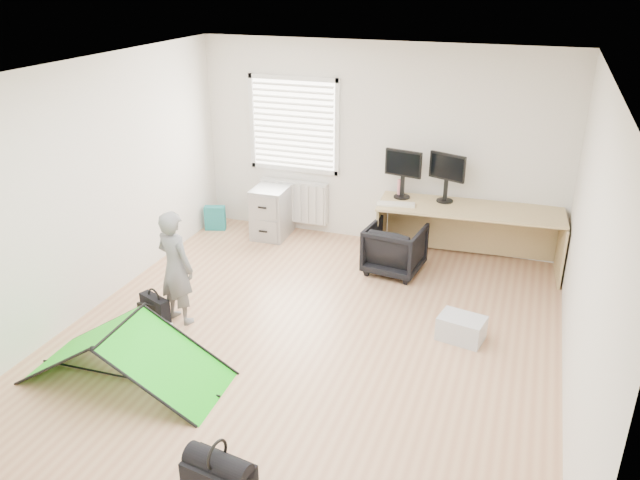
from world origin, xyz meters
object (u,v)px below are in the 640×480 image
(monitor_right, at_px, (446,184))
(office_chair, at_px, (395,249))
(desk, at_px, (467,237))
(storage_crate, at_px, (461,328))
(filing_cabinet, at_px, (272,211))
(kite, at_px, (124,353))
(monitor_left, at_px, (403,180))
(person, at_px, (176,267))
(thermos, at_px, (400,188))
(duffel_bag, at_px, (219,477))
(laptop_bag, at_px, (155,309))

(monitor_right, relative_size, office_chair, 0.71)
(desk, height_order, storage_crate, desk)
(filing_cabinet, bearing_deg, storage_crate, -34.69)
(desk, height_order, kite, desk)
(monitor_left, distance_m, monitor_right, 0.55)
(monitor_right, height_order, kite, monitor_right)
(monitor_left, bearing_deg, filing_cabinet, -167.44)
(office_chair, bearing_deg, filing_cabinet, -9.26)
(monitor_left, distance_m, person, 3.16)
(monitor_left, xyz_separation_m, kite, (-1.75, -3.65, -0.72))
(desk, xyz_separation_m, office_chair, (-0.82, -0.51, -0.08))
(thermos, bearing_deg, monitor_right, -2.44)
(storage_crate, bearing_deg, filing_cabinet, 147.44)
(duffel_bag, bearing_deg, person, 136.03)
(office_chair, bearing_deg, monitor_left, -76.18)
(laptop_bag, bearing_deg, person, 45.35)
(person, bearing_deg, monitor_right, -116.54)
(monitor_right, distance_m, office_chair, 1.06)
(desk, relative_size, duffel_bag, 4.38)
(office_chair, bearing_deg, desk, -141.23)
(monitor_left, relative_size, kite, 0.26)
(duffel_bag, bearing_deg, monitor_left, 94.71)
(duffel_bag, bearing_deg, kite, 156.39)
(person, xyz_separation_m, storage_crate, (2.94, 0.63, -0.51))
(filing_cabinet, xyz_separation_m, monitor_left, (1.84, 0.04, 0.65))
(person, height_order, storage_crate, person)
(filing_cabinet, xyz_separation_m, duffel_bag, (1.53, -4.51, -0.25))
(kite, height_order, storage_crate, kite)
(thermos, relative_size, person, 0.17)
(filing_cabinet, relative_size, monitor_right, 1.48)
(filing_cabinet, bearing_deg, person, -92.44)
(thermos, distance_m, office_chair, 0.89)
(filing_cabinet, bearing_deg, office_chair, -18.49)
(kite, xyz_separation_m, duffel_bag, (1.44, -0.91, -0.18))
(filing_cabinet, bearing_deg, thermos, 1.17)
(monitor_right, xyz_separation_m, duffel_bag, (-0.86, -4.59, -0.90))
(desk, bearing_deg, laptop_bag, -143.35)
(filing_cabinet, distance_m, storage_crate, 3.48)
(office_chair, relative_size, kite, 0.36)
(laptop_bag, bearing_deg, kite, -49.77)
(duffel_bag, bearing_deg, storage_crate, 70.76)
(person, relative_size, laptop_bag, 3.25)
(monitor_left, xyz_separation_m, laptop_bag, (-2.09, -2.64, -0.87))
(monitor_right, bearing_deg, storage_crate, -54.12)
(monitor_right, bearing_deg, duffel_bag, -80.13)
(person, xyz_separation_m, kite, (0.10, -1.11, -0.34))
(desk, distance_m, office_chair, 0.97)
(desk, distance_m, storage_crate, 1.84)
(monitor_left, height_order, duffel_bag, monitor_left)
(person, xyz_separation_m, laptop_bag, (-0.24, -0.11, -0.49))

